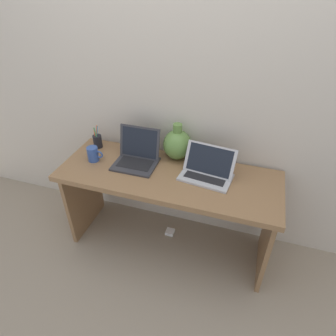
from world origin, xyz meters
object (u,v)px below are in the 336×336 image
at_px(laptop_left, 137,154).
at_px(coffee_mug, 93,154).
at_px(laptop_right, 208,169).
at_px(green_vase, 177,144).
at_px(power_brick, 170,232).
at_px(pen_cup, 98,141).

relative_size(laptop_left, coffee_mug, 2.49).
bearing_deg(laptop_right, green_vase, 148.62).
distance_m(laptop_right, coffee_mug, 0.83).
height_order(laptop_left, power_brick, laptop_left).
relative_size(green_vase, pen_cup, 1.51).
distance_m(laptop_left, pen_cup, 0.39).
distance_m(coffee_mug, pen_cup, 0.19).
bearing_deg(power_brick, coffee_mug, -169.54).
relative_size(laptop_left, laptop_right, 0.83).
relative_size(green_vase, coffee_mug, 2.26).
bearing_deg(green_vase, laptop_left, -151.09).
xyz_separation_m(laptop_left, pen_cup, (-0.38, 0.10, -0.01)).
distance_m(green_vase, pen_cup, 0.64).
bearing_deg(pen_cup, laptop_left, -14.27).
distance_m(laptop_right, power_brick, 0.79).
bearing_deg(coffee_mug, power_brick, 10.46).
bearing_deg(coffee_mug, green_vase, 21.56).
distance_m(laptop_left, coffee_mug, 0.32).
xyz_separation_m(laptop_left, power_brick, (0.24, 0.02, -0.75)).
height_order(coffee_mug, pen_cup, pen_cup).
bearing_deg(pen_cup, power_brick, -7.01).
xyz_separation_m(green_vase, coffee_mug, (-0.57, -0.22, -0.06)).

